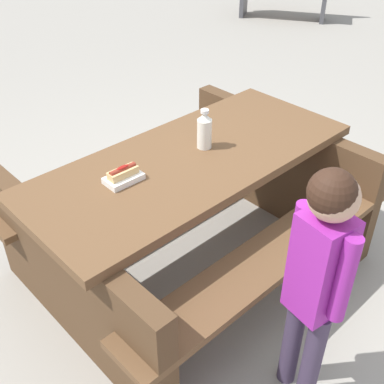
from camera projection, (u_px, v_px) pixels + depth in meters
The scene contains 5 objects.
ground_plane at pixel (192, 263), 2.91m from camera, with size 30.00×30.00×0.00m, color gray.
picnic_table at pixel (192, 204), 2.66m from camera, with size 2.08×1.78×0.75m.
soda_bottle at pixel (205, 130), 2.51m from camera, with size 0.08×0.08×0.22m.
hotdog_tray at pixel (123, 176), 2.28m from camera, with size 0.20×0.15×0.08m.
child_in_coat at pixel (319, 267), 1.79m from camera, with size 0.22×0.28×1.19m.
Camera 1 is at (1.79, 1.17, 2.02)m, focal length 44.84 mm.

